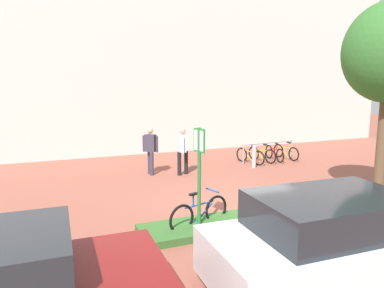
{
  "coord_description": "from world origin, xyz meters",
  "views": [
    {
      "loc": [
        -4.57,
        -8.4,
        3.2
      ],
      "look_at": [
        -0.14,
        2.47,
        1.28
      ],
      "focal_mm": 33.25,
      "sensor_mm": 36.0,
      "label": 1
    }
  ],
  "objects_px": {
    "parking_sign_post": "(199,164)",
    "bike_rack_cluster": "(268,153)",
    "person_shirt_white": "(183,148)",
    "bollard_steel": "(254,157)",
    "person_suited_navy": "(150,148)",
    "bike_at_sign": "(200,213)",
    "car_white_hatch": "(336,241)"
  },
  "relations": [
    {
      "from": "car_white_hatch",
      "to": "person_suited_navy",
      "type": "bearing_deg",
      "value": 95.33
    },
    {
      "from": "bike_at_sign",
      "to": "person_suited_navy",
      "type": "height_order",
      "value": "person_suited_navy"
    },
    {
      "from": "bike_at_sign",
      "to": "person_shirt_white",
      "type": "xyz_separation_m",
      "value": [
        1.38,
        4.75,
        0.63
      ]
    },
    {
      "from": "parking_sign_post",
      "to": "person_shirt_white",
      "type": "height_order",
      "value": "parking_sign_post"
    },
    {
      "from": "person_shirt_white",
      "to": "car_white_hatch",
      "type": "distance_m",
      "value": 7.77
    },
    {
      "from": "parking_sign_post",
      "to": "car_white_hatch",
      "type": "xyz_separation_m",
      "value": [
        1.17,
        -2.83,
        -0.77
      ]
    },
    {
      "from": "bike_rack_cluster",
      "to": "person_suited_navy",
      "type": "xyz_separation_m",
      "value": [
        -5.3,
        -0.33,
        0.64
      ]
    },
    {
      "from": "bike_at_sign",
      "to": "person_shirt_white",
      "type": "distance_m",
      "value": 4.99
    },
    {
      "from": "person_suited_navy",
      "to": "car_white_hatch",
      "type": "xyz_separation_m",
      "value": [
        0.77,
        -8.22,
        -0.23
      ]
    },
    {
      "from": "bollard_steel",
      "to": "person_shirt_white",
      "type": "xyz_separation_m",
      "value": [
        -2.98,
        0.07,
        0.53
      ]
    },
    {
      "from": "parking_sign_post",
      "to": "person_suited_navy",
      "type": "distance_m",
      "value": 5.44
    },
    {
      "from": "bike_rack_cluster",
      "to": "bollard_steel",
      "type": "height_order",
      "value": "bollard_steel"
    },
    {
      "from": "parking_sign_post",
      "to": "bollard_steel",
      "type": "xyz_separation_m",
      "value": [
        4.45,
        4.87,
        -1.08
      ]
    },
    {
      "from": "bike_at_sign",
      "to": "bollard_steel",
      "type": "distance_m",
      "value": 6.4
    },
    {
      "from": "car_white_hatch",
      "to": "parking_sign_post",
      "type": "bearing_deg",
      "value": 112.42
    },
    {
      "from": "bollard_steel",
      "to": "car_white_hatch",
      "type": "distance_m",
      "value": 8.37
    },
    {
      "from": "bollard_steel",
      "to": "parking_sign_post",
      "type": "bearing_deg",
      "value": -132.44
    },
    {
      "from": "bike_rack_cluster",
      "to": "car_white_hatch",
      "type": "xyz_separation_m",
      "value": [
        -4.53,
        -8.56,
        0.41
      ]
    },
    {
      "from": "car_white_hatch",
      "to": "person_shirt_white",
      "type": "bearing_deg",
      "value": 87.72
    },
    {
      "from": "parking_sign_post",
      "to": "bike_rack_cluster",
      "type": "xyz_separation_m",
      "value": [
        5.7,
        5.73,
        -1.18
      ]
    },
    {
      "from": "bike_rack_cluster",
      "to": "person_shirt_white",
      "type": "height_order",
      "value": "person_shirt_white"
    },
    {
      "from": "bike_rack_cluster",
      "to": "person_shirt_white",
      "type": "xyz_separation_m",
      "value": [
        -4.22,
        -0.8,
        0.64
      ]
    },
    {
      "from": "person_shirt_white",
      "to": "bike_at_sign",
      "type": "bearing_deg",
      "value": -106.23
    },
    {
      "from": "bike_at_sign",
      "to": "person_suited_navy",
      "type": "xyz_separation_m",
      "value": [
        0.31,
        5.22,
        0.63
      ]
    },
    {
      "from": "parking_sign_post",
      "to": "bike_rack_cluster",
      "type": "distance_m",
      "value": 8.17
    },
    {
      "from": "parking_sign_post",
      "to": "bike_at_sign",
      "type": "relative_size",
      "value": 1.43
    },
    {
      "from": "parking_sign_post",
      "to": "person_suited_navy",
      "type": "relative_size",
      "value": 1.35
    },
    {
      "from": "bike_at_sign",
      "to": "bollard_steel",
      "type": "xyz_separation_m",
      "value": [
        4.36,
        4.69,
        0.1
      ]
    },
    {
      "from": "bollard_steel",
      "to": "person_shirt_white",
      "type": "distance_m",
      "value": 3.02
    },
    {
      "from": "bike_rack_cluster",
      "to": "person_suited_navy",
      "type": "distance_m",
      "value": 5.35
    },
    {
      "from": "bike_rack_cluster",
      "to": "car_white_hatch",
      "type": "relative_size",
      "value": 0.61
    },
    {
      "from": "bollard_steel",
      "to": "person_shirt_white",
      "type": "bearing_deg",
      "value": 178.75
    }
  ]
}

